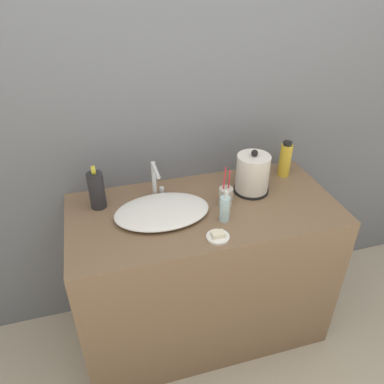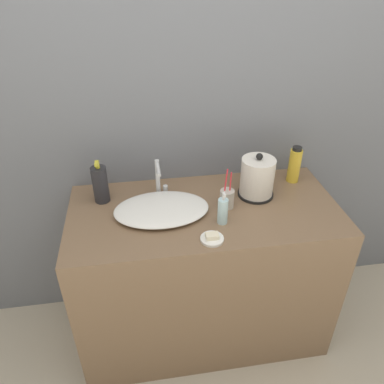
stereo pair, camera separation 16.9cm
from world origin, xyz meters
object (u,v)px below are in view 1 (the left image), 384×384
(electric_kettle, at_px, (252,175))
(shampoo_bottle, at_px, (225,209))
(faucet, at_px, (156,179))
(mouthwash_bottle, at_px, (285,159))
(lotion_bottle, at_px, (97,190))
(toothbrush_cup, at_px, (226,196))

(electric_kettle, relative_size, shampoo_bottle, 1.45)
(faucet, bearing_deg, mouthwash_bottle, 2.26)
(lotion_bottle, bearing_deg, electric_kettle, -5.19)
(mouthwash_bottle, bearing_deg, electric_kettle, -156.22)
(faucet, height_order, toothbrush_cup, toothbrush_cup)
(electric_kettle, distance_m, toothbrush_cup, 0.19)
(toothbrush_cup, xyz_separation_m, mouthwash_bottle, (0.40, 0.18, 0.05))
(lotion_bottle, bearing_deg, toothbrush_cup, -13.96)
(electric_kettle, xyz_separation_m, shampoo_bottle, (-0.21, -0.19, -0.03))
(lotion_bottle, height_order, mouthwash_bottle, lotion_bottle)
(shampoo_bottle, bearing_deg, mouthwash_bottle, 33.56)
(lotion_bottle, xyz_separation_m, shampoo_bottle, (0.53, -0.26, -0.03))
(faucet, xyz_separation_m, lotion_bottle, (-0.28, -0.01, -0.01))
(lotion_bottle, bearing_deg, faucet, 1.36)
(faucet, xyz_separation_m, electric_kettle, (0.47, -0.07, -0.01))
(electric_kettle, distance_m, shampoo_bottle, 0.29)
(mouthwash_bottle, bearing_deg, lotion_bottle, -178.00)
(faucet, relative_size, toothbrush_cup, 0.95)
(faucet, distance_m, electric_kettle, 0.47)
(electric_kettle, height_order, shampoo_bottle, electric_kettle)
(shampoo_bottle, distance_m, mouthwash_bottle, 0.53)
(toothbrush_cup, distance_m, shampoo_bottle, 0.13)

